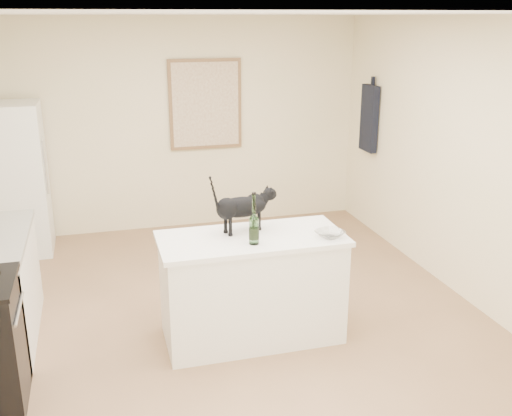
# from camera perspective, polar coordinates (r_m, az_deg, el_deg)

# --- Properties ---
(floor) EXTENTS (5.50, 5.50, 0.00)m
(floor) POSITION_cam_1_polar(r_m,az_deg,el_deg) (5.28, -2.04, -11.28)
(floor) COLOR #967050
(floor) RESTS_ON ground
(ceiling) EXTENTS (5.50, 5.50, 0.00)m
(ceiling) POSITION_cam_1_polar(r_m,az_deg,el_deg) (4.61, -2.42, 18.21)
(ceiling) COLOR white
(ceiling) RESTS_ON ground
(wall_back) EXTENTS (4.50, 0.00, 4.50)m
(wall_back) POSITION_cam_1_polar(r_m,az_deg,el_deg) (7.42, -7.18, 7.92)
(wall_back) COLOR beige
(wall_back) RESTS_ON ground
(wall_front) EXTENTS (4.50, 0.00, 4.50)m
(wall_front) POSITION_cam_1_polar(r_m,az_deg,el_deg) (2.40, 13.71, -14.85)
(wall_front) COLOR beige
(wall_front) RESTS_ON ground
(wall_right) EXTENTS (0.00, 5.50, 5.50)m
(wall_right) POSITION_cam_1_polar(r_m,az_deg,el_deg) (5.72, 20.36, 3.90)
(wall_right) COLOR beige
(wall_right) RESTS_ON ground
(island_base) EXTENTS (1.44, 0.67, 0.86)m
(island_base) POSITION_cam_1_polar(r_m,az_deg,el_deg) (4.93, -0.41, -7.87)
(island_base) COLOR white
(island_base) RESTS_ON floor
(island_top) EXTENTS (1.50, 0.70, 0.04)m
(island_top) POSITION_cam_1_polar(r_m,az_deg,el_deg) (4.75, -0.42, -2.98)
(island_top) COLOR white
(island_top) RESTS_ON island_base
(fridge) EXTENTS (0.68, 0.68, 1.70)m
(fridge) POSITION_cam_1_polar(r_m,az_deg,el_deg) (7.11, -22.27, 2.53)
(fridge) COLOR white
(fridge) RESTS_ON floor
(artwork_frame) EXTENTS (0.90, 0.03, 1.10)m
(artwork_frame) POSITION_cam_1_polar(r_m,az_deg,el_deg) (7.40, -4.89, 9.92)
(artwork_frame) COLOR brown
(artwork_frame) RESTS_ON wall_back
(artwork_canvas) EXTENTS (0.82, 0.00, 1.02)m
(artwork_canvas) POSITION_cam_1_polar(r_m,az_deg,el_deg) (7.39, -4.87, 9.91)
(artwork_canvas) COLOR beige
(artwork_canvas) RESTS_ON wall_back
(hanging_garment) EXTENTS (0.08, 0.34, 0.80)m
(hanging_garment) POSITION_cam_1_polar(r_m,az_deg,el_deg) (7.39, 10.87, 8.48)
(hanging_garment) COLOR black
(hanging_garment) RESTS_ON wall_right
(black_cat) EXTENTS (0.56, 0.30, 0.38)m
(black_cat) POSITION_cam_1_polar(r_m,az_deg,el_deg) (4.79, -1.42, -0.16)
(black_cat) COLOR black
(black_cat) RESTS_ON island_top
(wine_bottle) EXTENTS (0.10, 0.10, 0.36)m
(wine_bottle) POSITION_cam_1_polar(r_m,az_deg,el_deg) (4.53, -0.20, -1.32)
(wine_bottle) COLOR #2C6227
(wine_bottle) RESTS_ON island_top
(glass_bowl) EXTENTS (0.29, 0.29, 0.05)m
(glass_bowl) POSITION_cam_1_polar(r_m,az_deg,el_deg) (4.75, 7.14, -2.52)
(glass_bowl) COLOR silver
(glass_bowl) RESTS_ON island_top
(fridge_paper) EXTENTS (0.01, 0.15, 0.20)m
(fridge_paper) POSITION_cam_1_polar(r_m,az_deg,el_deg) (7.02, -19.81, 5.79)
(fridge_paper) COLOR white
(fridge_paper) RESTS_ON fridge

